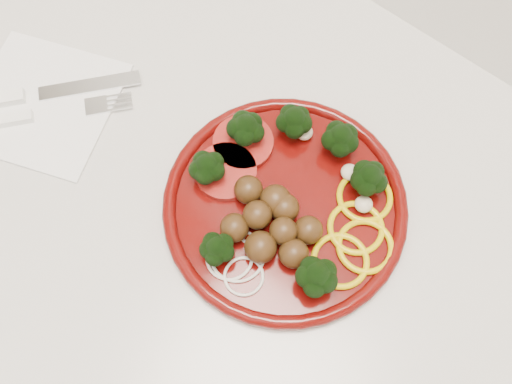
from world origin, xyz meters
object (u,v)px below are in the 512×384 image
Objects in this scene: plate at (284,202)px; knife at (19,97)px; napkin at (43,103)px; fork at (17,118)px.

plate reaches higher than knife.
plate is at bearing 14.23° from napkin.
napkin is at bearing -22.66° from knife.
fork is (-0.29, -0.10, -0.01)m from plate.
plate is 1.62× the size of napkin.
knife is (-0.31, -0.08, -0.01)m from plate.
napkin is 0.03m from knife.
napkin is at bearing 33.31° from fork.
plate is 0.31m from fork.
fork is at bearing -160.11° from plate.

